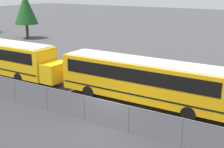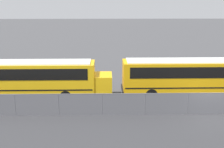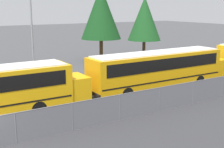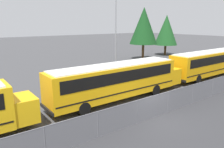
{
  "view_description": "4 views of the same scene",
  "coord_description": "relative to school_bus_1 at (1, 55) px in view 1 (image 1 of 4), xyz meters",
  "views": [
    {
      "loc": [
        9.44,
        -14.01,
        8.01
      ],
      "look_at": [
        -1.92,
        3.72,
        2.04
      ],
      "focal_mm": 50.0,
      "sensor_mm": 36.0,
      "label": 1
    },
    {
      "loc": [
        -7.5,
        -21.24,
        8.39
      ],
      "look_at": [
        -6.94,
        4.15,
        2.04
      ],
      "focal_mm": 50.0,
      "sensor_mm": 36.0,
      "label": 2
    },
    {
      "loc": [
        -2.11,
        -14.96,
        6.79
      ],
      "look_at": [
        9.66,
        3.89,
        1.95
      ],
      "focal_mm": 50.0,
      "sensor_mm": 36.0,
      "label": 3
    },
    {
      "loc": [
        -10.91,
        -9.8,
        6.56
      ],
      "look_at": [
        0.12,
        5.03,
        2.21
      ],
      "focal_mm": 35.0,
      "sensor_mm": 36.0,
      "label": 4
    }
  ],
  "objects": [
    {
      "name": "fence",
      "position": [
        14.21,
        -4.04,
        -1.04
      ],
      "size": [
        83.97,
        0.07,
        1.65
      ],
      "color": "#9EA0A5",
      "rests_on": "ground_plane"
    },
    {
      "name": "tree_3",
      "position": [
        -14.3,
        16.26,
        2.69
      ],
      "size": [
        3.64,
        3.64,
        6.97
      ],
      "color": "#51381E",
      "rests_on": "ground_plane"
    },
    {
      "name": "school_bus_2",
      "position": [
        14.61,
        0.37,
        0.0
      ],
      "size": [
        13.76,
        2.46,
        3.17
      ],
      "color": "#EDA80F",
      "rests_on": "ground_plane"
    },
    {
      "name": "ground_plane",
      "position": [
        14.21,
        -4.03,
        -1.88
      ],
      "size": [
        200.0,
        200.0,
        0.0
      ],
      "primitive_type": "plane",
      "color": "#424244"
    },
    {
      "name": "school_bus_1",
      "position": [
        0.0,
        0.0,
        0.0
      ],
      "size": [
        13.76,
        2.46,
        3.17
      ],
      "color": "yellow",
      "rests_on": "ground_plane"
    }
  ]
}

